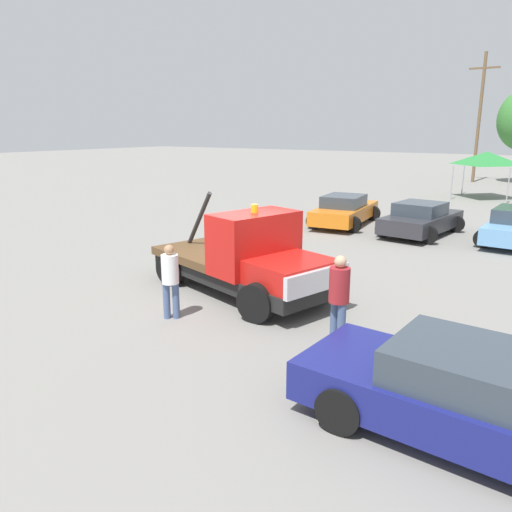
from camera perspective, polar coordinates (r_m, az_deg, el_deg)
The scene contains 9 objects.
ground_plane at distance 13.09m, azimuth -1.83°, elevation -4.15°, with size 160.00×160.00×0.00m, color gray.
tow_truck at distance 12.58m, azimuth -0.91°, elevation -0.50°, with size 5.78×3.46×2.51m.
foreground_car at distance 7.50m, azimuth 25.55°, elevation -15.02°, with size 5.51×2.25×1.34m.
person_near_truck at distance 9.83m, azimuth 9.47°, elevation -4.28°, with size 0.40×0.40×1.81m.
person_at_hood at distance 11.20m, azimuth -9.77°, elevation -2.31°, with size 0.38×0.38×1.70m.
parked_car_orange at distance 22.47m, azimuth 10.09°, elevation 5.16°, with size 2.73×4.86×1.34m.
parked_car_charcoal at distance 21.01m, azimuth 18.33°, elevation 4.02°, with size 2.77×4.45×1.34m.
canopy_tent_green at distance 33.61m, azimuth 24.88°, elevation 10.10°, with size 3.14×3.14×2.82m.
utility_pole at distance 43.78m, azimuth 24.18°, elevation 14.47°, with size 2.20×0.24×9.80m.
Camera 1 is at (7.23, -10.09, 4.16)m, focal length 35.00 mm.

